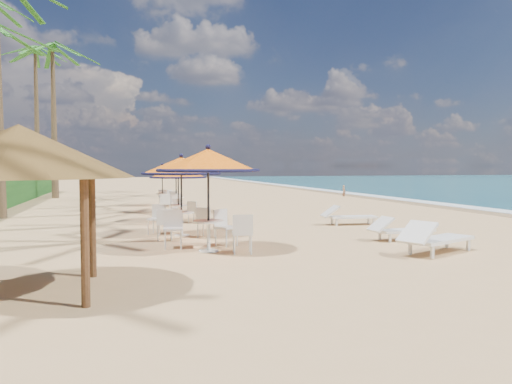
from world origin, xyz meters
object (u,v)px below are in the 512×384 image
lounger_near (435,238)px  lounger_far (347,216)px  station_0 (209,173)px  station_1 (180,176)px  station_4 (163,175)px  lounger_mid (399,229)px  palapa (19,152)px  station_2 (179,177)px  station_3 (175,173)px

lounger_near → lounger_far: lounger_near is taller
station_0 → lounger_near: (4.90, -1.72, -1.47)m
station_1 → station_4: bearing=87.7°
station_4 → lounger_mid: bearing=-69.0°
lounger_near → palapa: bearing=165.7°
station_0 → station_2: 6.37m
lounger_mid → palapa: size_ratio=0.54×
station_2 → lounger_near: 9.53m
lounger_near → lounger_mid: bearing=56.6°
station_1 → station_4: station_1 is taller
station_0 → station_2: bearing=89.8°
lounger_mid → lounger_far: 3.63m
palapa → station_3: bearing=73.9°
station_2 → lounger_far: 6.08m
lounger_far → station_2: bearing=161.5°
station_1 → lounger_far: 6.10m
lounger_near → palapa: size_ratio=0.66×
station_1 → station_4: size_ratio=1.10×
station_3 → station_2: bearing=-94.1°
station_2 → lounger_mid: size_ratio=1.14×
station_3 → lounger_near: (4.61, -11.77, -1.32)m
lounger_mid → station_1: bearing=152.5°
lounger_far → palapa: (-8.97, -7.11, 1.91)m
station_2 → station_4: station_4 is taller
lounger_near → lounger_far: (0.55, 5.68, -0.05)m
station_3 → palapa: 13.75m
station_2 → station_0: bearing=-90.2°
station_4 → lounger_mid: size_ratio=1.15×
station_4 → palapa: bearing=-102.0°
station_0 → lounger_far: station_0 is taller
station_2 → lounger_mid: (5.22, -6.03, -1.31)m
station_2 → station_4: 7.40m
station_0 → lounger_mid: (5.25, 0.33, -1.53)m
station_1 → station_2: 3.64m
station_1 → station_4: 11.03m
station_3 → station_4: 3.72m
lounger_far → lounger_mid: bearing=-87.9°
station_3 → lounger_mid: 10.99m
station_4 → palapa: (-3.61, -16.91, 0.65)m
station_3 → station_4: size_ratio=1.08×
lounger_near → lounger_mid: lounger_near is taller
lounger_near → station_0: bearing=136.7°
palapa → station_0: bearing=41.9°
lounger_near → lounger_far: 5.71m
station_0 → station_3: 10.05m
lounger_near → palapa: 8.74m
station_0 → station_4: (0.09, 13.76, -0.27)m
lounger_mid → lounger_far: lounger_far is taller
lounger_near → lounger_far: bearing=60.6°
station_0 → lounger_mid: size_ratio=1.34×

